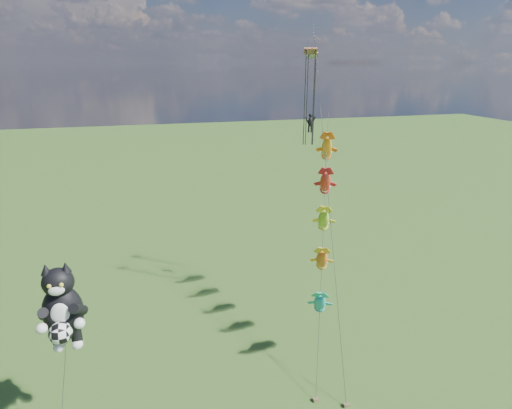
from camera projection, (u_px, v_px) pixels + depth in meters
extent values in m
cylinder|color=black|center=(63.00, 397.00, 25.75)|extent=(0.93, 2.58, 6.35)
ellipsoid|color=black|center=(63.00, 312.00, 25.78)|extent=(2.84, 2.55, 3.44)
ellipsoid|color=black|center=(58.00, 282.00, 25.04)|extent=(2.24, 2.13, 1.74)
cone|color=black|center=(46.00, 269.00, 24.62)|extent=(0.75, 0.75, 0.65)
cone|color=black|center=(66.00, 267.00, 24.88)|extent=(0.75, 0.75, 0.65)
ellipsoid|color=white|center=(56.00, 290.00, 24.45)|extent=(1.00, 0.70, 0.62)
ellipsoid|color=white|center=(60.00, 314.00, 24.94)|extent=(1.15, 0.71, 1.42)
sphere|color=gold|center=(49.00, 286.00, 24.19)|extent=(0.26, 0.26, 0.26)
sphere|color=gold|center=(61.00, 285.00, 24.34)|extent=(0.26, 0.26, 0.26)
sphere|color=white|center=(42.00, 329.00, 24.58)|extent=(0.65, 0.65, 0.65)
sphere|color=white|center=(80.00, 323.00, 25.08)|extent=(0.65, 0.65, 0.65)
sphere|color=white|center=(59.00, 347.00, 26.23)|extent=(0.69, 0.69, 0.69)
sphere|color=white|center=(77.00, 344.00, 26.49)|extent=(0.69, 0.69, 0.69)
sphere|color=white|center=(61.00, 333.00, 24.62)|extent=(1.32, 1.32, 1.32)
cube|color=brown|center=(316.00, 400.00, 29.86)|extent=(0.40, 0.30, 0.22)
cylinder|color=black|center=(323.00, 236.00, 34.40)|extent=(6.42, 14.50, 18.17)
ellipsoid|color=#1984BF|center=(320.00, 302.00, 32.39)|extent=(1.79, 2.56, 2.58)
ellipsoid|color=red|center=(322.00, 259.00, 33.67)|extent=(1.79, 2.56, 2.58)
ellipsoid|color=green|center=(324.00, 219.00, 34.95)|extent=(1.79, 2.56, 2.58)
ellipsoid|color=#E54219|center=(325.00, 182.00, 36.22)|extent=(1.79, 2.56, 2.58)
ellipsoid|color=yellow|center=(327.00, 148.00, 37.50)|extent=(1.79, 2.56, 2.58)
cube|color=brown|center=(346.00, 405.00, 29.39)|extent=(0.40, 0.30, 0.22)
cylinder|color=black|center=(328.00, 191.00, 33.43)|extent=(3.29, 16.78, 25.58)
cube|color=#1E9324|center=(311.00, 51.00, 35.25)|extent=(1.18, 0.80, 0.54)
cylinder|color=black|center=(305.00, 100.00, 36.41)|extent=(0.08, 0.08, 7.95)
cylinder|color=black|center=(313.00, 100.00, 36.60)|extent=(0.08, 0.08, 7.95)
cube|color=blue|center=(312.00, 55.00, 38.30)|extent=(1.10, 0.80, 0.57)
cylinder|color=black|center=(307.00, 102.00, 39.52)|extent=(0.08, 0.08, 8.26)
cylinder|color=black|center=(314.00, 102.00, 39.69)|extent=(0.08, 0.08, 8.26)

